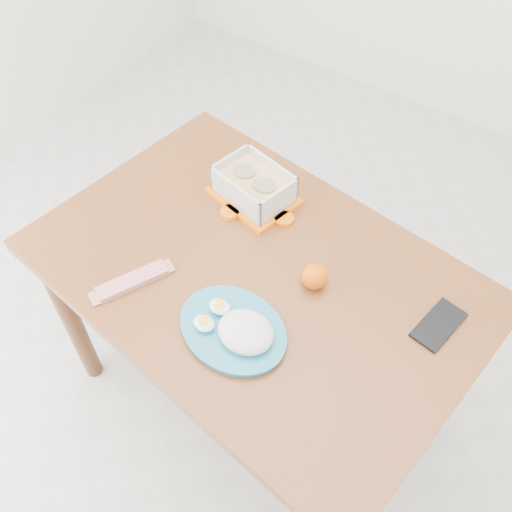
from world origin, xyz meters
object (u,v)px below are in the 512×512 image
Objects in this scene: orange_fruit at (314,277)px; rice_plate at (237,329)px; dining_table at (256,293)px; food_container at (254,186)px; smartphone at (439,325)px.

rice_plate reaches higher than orange_fruit.
dining_table is 0.21m from orange_fruit.
dining_table is 4.70× the size of food_container.
rice_plate is at bearing -133.34° from smartphone.
orange_fruit reaches higher than dining_table.
orange_fruit is 0.21× the size of rice_plate.
orange_fruit is at bearing 79.54° from rice_plate.
food_container is at bearing 133.34° from dining_table.
food_container is 0.63m from smartphone.
smartphone is at bearing 21.08° from dining_table.
food_container is at bearing 150.76° from orange_fruit.
orange_fruit is at bearing 24.89° from dining_table.
smartphone reaches higher than dining_table.
smartphone is at bearing 44.88° from rice_plate.
orange_fruit is at bearing -158.89° from smartphone.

